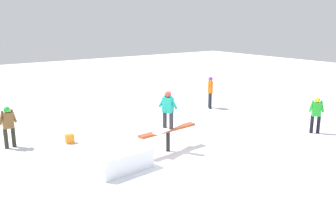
{
  "coord_description": "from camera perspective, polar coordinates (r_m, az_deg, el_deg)",
  "views": [
    {
      "loc": [
        -7.26,
        -9.92,
        4.47
      ],
      "look_at": [
        0.0,
        0.0,
        1.4
      ],
      "focal_mm": 40.0,
      "sensor_mm": 36.0,
      "label": 1
    }
  ],
  "objects": [
    {
      "name": "rail_feature",
      "position": [
        12.86,
        -0.0,
        -3.13
      ],
      "size": [
        2.44,
        0.54,
        0.8
      ],
      "rotation": [
        0.0,
        0.0,
        0.11
      ],
      "color": "black",
      "rests_on": "ground"
    },
    {
      "name": "ground_plane",
      "position": [
        13.08,
        -0.0,
        -5.97
      ],
      "size": [
        60.0,
        60.0,
        0.0
      ],
      "primitive_type": "plane",
      "color": "white"
    },
    {
      "name": "bystander_brown",
      "position": [
        14.31,
        -23.15,
        -1.8
      ],
      "size": [
        0.64,
        0.25,
        1.51
      ],
      "rotation": [
        0.0,
        0.0,
        0.12
      ],
      "color": "#27271D",
      "rests_on": "ground"
    },
    {
      "name": "bystander_green",
      "position": [
        15.99,
        21.65,
        -0.16
      ],
      "size": [
        0.49,
        0.47,
        1.47
      ],
      "rotation": [
        0.0,
        0.0,
        5.53
      ],
      "color": "black",
      "rests_on": "ground"
    },
    {
      "name": "loose_snowboard_white",
      "position": [
        18.66,
        -12.12,
        -0.12
      ],
      "size": [
        1.05,
        1.47,
        0.02
      ],
      "primitive_type": "cube",
      "rotation": [
        0.0,
        0.0,
        5.26
      ],
      "color": "silver",
      "rests_on": "ground"
    },
    {
      "name": "bystander_orange",
      "position": [
        19.23,
        6.45,
        3.28
      ],
      "size": [
        0.49,
        0.61,
        1.63
      ],
      "rotation": [
        0.0,
        0.0,
        4.07
      ],
      "color": "black",
      "rests_on": "ground"
    },
    {
      "name": "backpack_on_snow",
      "position": [
        14.29,
        -14.76,
        -3.97
      ],
      "size": [
        0.31,
        0.24,
        0.34
      ],
      "primitive_type": "cube",
      "rotation": [
        0.0,
        0.0,
        3.08
      ],
      "color": "orange",
      "rests_on": "ground"
    },
    {
      "name": "snow_kicker_ramp",
      "position": [
        11.71,
        -7.9,
        -6.93
      ],
      "size": [
        1.95,
        1.69,
        0.62
      ],
      "primitive_type": "cube",
      "rotation": [
        0.0,
        0.0,
        0.11
      ],
      "color": "white",
      "rests_on": "ground"
    },
    {
      "name": "main_rider_on_rail",
      "position": [
        12.66,
        -0.0,
        0.22
      ],
      "size": [
        1.54,
        0.8,
        1.33
      ],
      "rotation": [
        0.0,
        0.0,
        0.35
      ],
      "color": "white",
      "rests_on": "rail_feature"
    }
  ]
}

